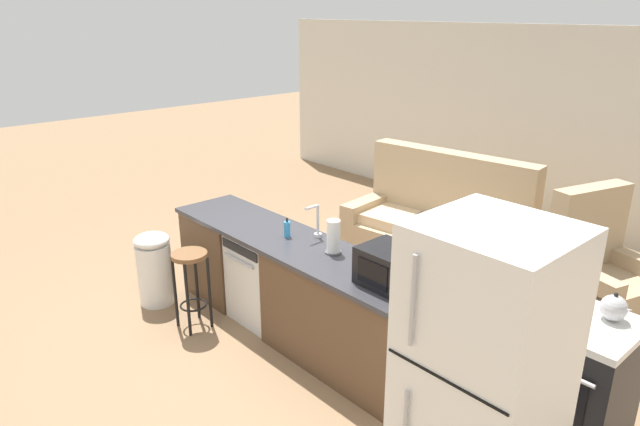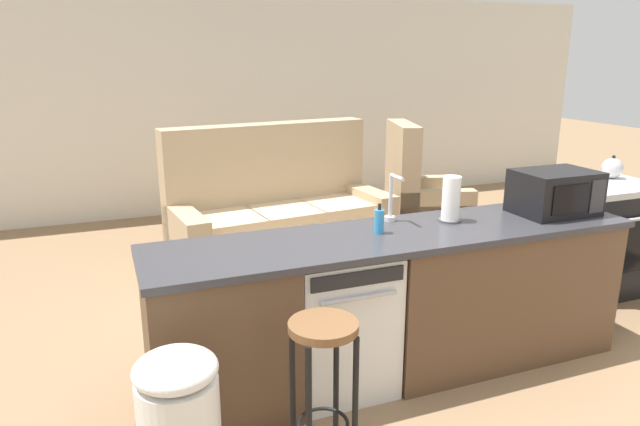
% 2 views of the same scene
% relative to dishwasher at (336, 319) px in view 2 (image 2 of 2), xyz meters
% --- Properties ---
extents(ground_plane, '(24.00, 24.00, 0.00)m').
position_rel_dishwasher_xyz_m(ground_plane, '(0.25, 0.00, -0.42)').
color(ground_plane, '#896B4C').
extents(wall_back, '(10.00, 0.06, 2.60)m').
position_rel_dishwasher_xyz_m(wall_back, '(0.55, 4.20, 0.88)').
color(wall_back, silver).
rests_on(wall_back, ground_plane).
extents(kitchen_counter, '(2.94, 0.66, 0.90)m').
position_rel_dishwasher_xyz_m(kitchen_counter, '(0.49, 0.00, -0.00)').
color(kitchen_counter, brown).
rests_on(kitchen_counter, ground_plane).
extents(dishwasher, '(0.58, 0.61, 0.84)m').
position_rel_dishwasher_xyz_m(dishwasher, '(0.00, 0.00, 0.00)').
color(dishwasher, silver).
rests_on(dishwasher, ground_plane).
extents(stove_range, '(0.76, 0.68, 0.90)m').
position_rel_dishwasher_xyz_m(stove_range, '(2.60, 0.55, 0.03)').
color(stove_range, black).
rests_on(stove_range, ground_plane).
extents(microwave, '(0.50, 0.37, 0.28)m').
position_rel_dishwasher_xyz_m(microwave, '(1.52, -0.00, 0.62)').
color(microwave, black).
rests_on(microwave, kitchen_counter).
extents(sink_faucet, '(0.07, 0.17, 0.30)m').
position_rel_dishwasher_xyz_m(sink_faucet, '(0.46, 0.21, 0.61)').
color(sink_faucet, silver).
rests_on(sink_faucet, kitchen_counter).
extents(paper_towel_roll, '(0.14, 0.14, 0.28)m').
position_rel_dishwasher_xyz_m(paper_towel_roll, '(0.80, 0.09, 0.62)').
color(paper_towel_roll, '#4C4C51').
rests_on(paper_towel_roll, kitchen_counter).
extents(soap_bottle, '(0.06, 0.06, 0.18)m').
position_rel_dishwasher_xyz_m(soap_bottle, '(0.28, 0.03, 0.55)').
color(soap_bottle, '#338CCC').
rests_on(soap_bottle, kitchen_counter).
extents(kettle, '(0.21, 0.17, 0.19)m').
position_rel_dishwasher_xyz_m(kettle, '(2.77, 0.68, 0.56)').
color(kettle, '#B2B2B7').
rests_on(kettle, stove_range).
extents(bar_stool, '(0.32, 0.32, 0.74)m').
position_rel_dishwasher_xyz_m(bar_stool, '(-0.32, -0.61, 0.11)').
color(bar_stool, brown).
rests_on(bar_stool, ground_plane).
extents(couch, '(2.09, 1.12, 1.27)m').
position_rel_dishwasher_xyz_m(couch, '(0.32, 2.19, -0.03)').
color(couch, tan).
rests_on(couch, ground_plane).
extents(armchair, '(1.01, 1.04, 1.20)m').
position_rel_dishwasher_xyz_m(armchair, '(2.02, 2.45, -0.07)').
color(armchair, tan).
rests_on(armchair, ground_plane).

